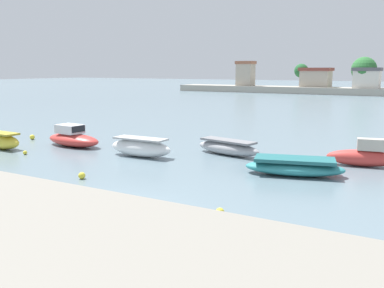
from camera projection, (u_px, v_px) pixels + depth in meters
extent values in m
plane|color=slate|center=(112.00, 212.00, 16.35)|extent=(400.00, 400.00, 0.00)
ellipsoid|color=yellow|center=(2.00, 142.00, 29.31)|extent=(3.43, 1.41, 1.01)
cube|color=#A8952A|center=(1.00, 133.00, 29.22)|extent=(2.75, 1.18, 0.13)
ellipsoid|color=#C63833|center=(73.00, 140.00, 30.35)|extent=(4.82, 2.21, 0.90)
cube|color=silver|center=(70.00, 129.00, 30.41)|extent=(1.88, 1.41, 0.62)
cube|color=black|center=(78.00, 129.00, 29.90)|extent=(0.17, 1.15, 0.43)
ellipsoid|color=white|center=(141.00, 148.00, 26.73)|extent=(4.34, 1.48, 1.08)
cube|color=#AFAFAF|center=(140.00, 139.00, 26.63)|extent=(3.47, 1.24, 0.10)
ellipsoid|color=#9E9EA3|center=(228.00, 148.00, 27.31)|extent=(4.82, 2.24, 0.84)
cube|color=slate|center=(228.00, 141.00, 27.23)|extent=(3.87, 1.85, 0.13)
ellipsoid|color=teal|center=(294.00, 168.00, 22.08)|extent=(5.34, 3.20, 0.72)
cube|color=#226367|center=(295.00, 160.00, 22.00)|extent=(4.29, 2.63, 0.18)
ellipsoid|color=#C63833|center=(362.00, 158.00, 24.10)|extent=(3.95, 1.81, 0.92)
cube|color=#BCB2A3|center=(371.00, 145.00, 23.83)|extent=(1.54, 0.93, 0.65)
sphere|color=yellow|center=(220.00, 212.00, 15.83)|extent=(0.34, 0.34, 0.34)
sphere|color=yellow|center=(32.00, 137.00, 33.26)|extent=(0.39, 0.39, 0.39)
sphere|color=yellow|center=(25.00, 153.00, 27.39)|extent=(0.26, 0.26, 0.26)
sphere|color=yellow|center=(82.00, 176.00, 21.29)|extent=(0.35, 0.35, 0.35)
cube|color=#9E998C|center=(384.00, 92.00, 89.09)|extent=(95.06, 7.02, 1.48)
cube|color=#B2A38E|center=(245.00, 75.00, 103.32)|extent=(3.81, 3.19, 5.15)
cube|color=#995B42|center=(246.00, 62.00, 102.82)|extent=(4.19, 3.51, 0.70)
cube|color=#B2A38E|center=(316.00, 79.00, 96.49)|extent=(6.19, 4.89, 3.56)
cube|color=brown|center=(316.00, 69.00, 96.13)|extent=(6.81, 5.38, 0.70)
cube|color=beige|center=(367.00, 80.00, 89.84)|extent=(5.12, 3.91, 3.56)
cube|color=#565156|center=(367.00, 69.00, 89.47)|extent=(5.64, 4.30, 0.70)
cylinder|color=brown|center=(363.00, 84.00, 90.72)|extent=(0.36, 0.36, 1.82)
sphere|color=#2D6B33|center=(364.00, 69.00, 90.21)|extent=(5.19, 5.19, 5.19)
cylinder|color=brown|center=(301.00, 81.00, 98.36)|extent=(0.36, 0.36, 2.32)
sphere|color=#235B2D|center=(301.00, 71.00, 97.94)|extent=(3.16, 3.16, 3.16)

